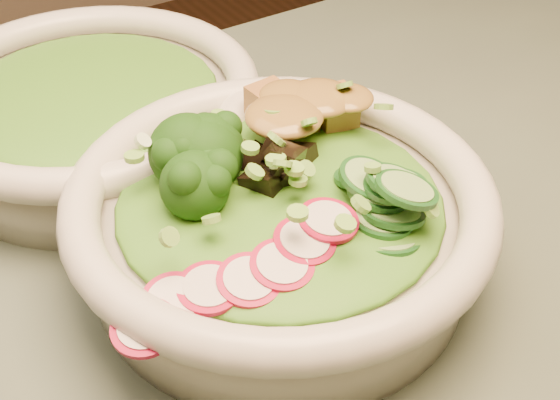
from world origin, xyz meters
TOP-DOWN VIEW (x-y plane):
  - dining_table at (0.00, 0.00)m, footprint 1.20×0.80m
  - salad_bowl at (-0.04, 0.05)m, footprint 0.29×0.29m
  - side_bowl at (-0.09, 0.25)m, footprint 0.28×0.28m
  - lettuce_bed at (-0.04, 0.05)m, footprint 0.22×0.22m
  - side_lettuce at (-0.09, 0.25)m, footprint 0.19×0.19m
  - broccoli_florets at (-0.09, 0.10)m, footprint 0.11×0.10m
  - radish_slices at (-0.09, -0.00)m, footprint 0.13×0.08m
  - cucumber_slices at (0.01, -0.00)m, footprint 0.10×0.10m
  - mushroom_heap at (-0.03, 0.06)m, footprint 0.10×0.10m
  - tofu_cubes at (0.01, 0.10)m, footprint 0.11×0.09m
  - peanut_sauce at (0.01, 0.10)m, footprint 0.08×0.06m
  - scallion_garnish at (-0.04, 0.05)m, footprint 0.21×0.21m

SIDE VIEW (x-z plane):
  - dining_table at x=0.00m, z-range 0.26..1.01m
  - side_bowl at x=-0.09m, z-range 0.75..0.83m
  - salad_bowl at x=-0.04m, z-range 0.75..0.83m
  - side_lettuce at x=-0.09m, z-range 0.80..0.82m
  - lettuce_bed at x=-0.04m, z-range 0.80..0.83m
  - radish_slices at x=-0.09m, z-range 0.81..0.83m
  - cucumber_slices at x=0.01m, z-range 0.81..0.85m
  - tofu_cubes at x=0.01m, z-range 0.81..0.85m
  - mushroom_heap at x=-0.03m, z-range 0.81..0.85m
  - broccoli_florets at x=-0.09m, z-range 0.81..0.86m
  - scallion_garnish at x=-0.04m, z-range 0.83..0.85m
  - peanut_sauce at x=0.01m, z-range 0.83..0.85m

